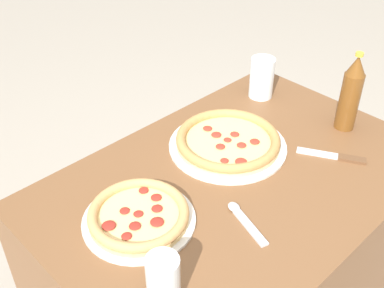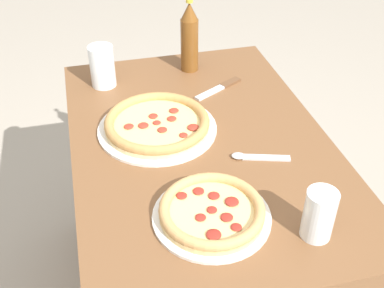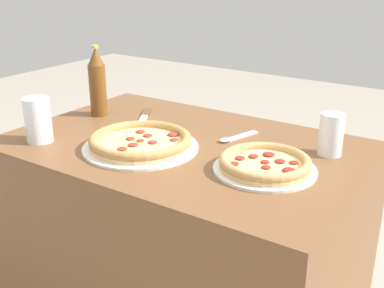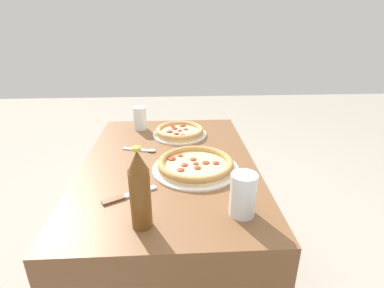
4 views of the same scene
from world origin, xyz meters
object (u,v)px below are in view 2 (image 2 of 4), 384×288
object	(u,v)px
glass_orange_juice	(319,217)
pizza_veggie	(212,212)
beer_bottle	(189,38)
pizza_pepperoni	(157,124)
glass_mango_juice	(102,68)
knife	(220,88)
spoon	(254,157)

from	to	relation	value
glass_orange_juice	pizza_veggie	bearing A→B (deg)	63.68
beer_bottle	glass_orange_juice	bearing A→B (deg)	-173.91
pizza_pepperoni	glass_mango_juice	world-z (taller)	glass_mango_juice
beer_bottle	knife	size ratio (longest dim) A/B	1.39
pizza_veggie	glass_mango_juice	bearing A→B (deg)	14.86
knife	spoon	world-z (taller)	spoon
pizza_pepperoni	knife	distance (m)	0.30
glass_orange_juice	knife	size ratio (longest dim) A/B	0.68
spoon	pizza_pepperoni	bearing A→B (deg)	49.67
glass_orange_juice	glass_mango_juice	bearing A→B (deg)	26.50
spoon	glass_orange_juice	bearing A→B (deg)	-172.24
pizza_pepperoni	glass_mango_juice	size ratio (longest dim) A/B	2.49
knife	spoon	size ratio (longest dim) A/B	1.15
pizza_veggie	glass_mango_juice	xyz separation A→B (m)	(0.65, 0.17, 0.04)
pizza_pepperoni	spoon	bearing A→B (deg)	-130.33
knife	pizza_pepperoni	bearing A→B (deg)	126.84
glass_mango_juice	knife	distance (m)	0.38
pizza_pepperoni	knife	size ratio (longest dim) A/B	1.91
spoon	beer_bottle	bearing A→B (deg)	5.18
pizza_veggie	glass_orange_juice	world-z (taller)	glass_orange_juice
glass_orange_juice	knife	xyz separation A→B (m)	(0.64, 0.02, -0.05)
knife	glass_orange_juice	bearing A→B (deg)	-178.14
knife	pizza_veggie	bearing A→B (deg)	161.47
glass_mango_juice	knife	xyz separation A→B (m)	(-0.11, -0.36, -0.06)
glass_mango_juice	spoon	bearing A→B (deg)	-144.54
pizza_pepperoni	beer_bottle	world-z (taller)	beer_bottle
pizza_pepperoni	glass_orange_juice	world-z (taller)	glass_orange_juice
spoon	knife	bearing A→B (deg)	-2.73
pizza_veggie	pizza_pepperoni	world-z (taller)	pizza_pepperoni
pizza_veggie	glass_orange_juice	xyz separation A→B (m)	(-0.10, -0.20, 0.03)
beer_bottle	knife	distance (m)	0.20
knife	beer_bottle	bearing A→B (deg)	23.01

